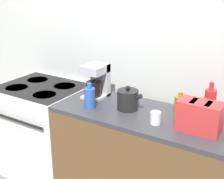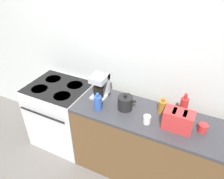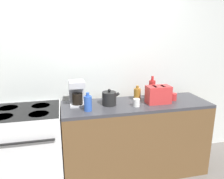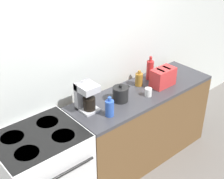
% 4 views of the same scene
% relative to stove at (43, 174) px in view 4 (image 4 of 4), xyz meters
% --- Properties ---
extents(wall_back, '(8.00, 0.05, 2.60)m').
position_rel_stove_xyz_m(wall_back, '(0.66, 0.38, 0.82)').
color(wall_back, silver).
rests_on(wall_back, ground_plane).
extents(stove, '(0.79, 0.69, 0.93)m').
position_rel_stove_xyz_m(stove, '(0.00, 0.00, 0.00)').
color(stove, silver).
rests_on(stove, ground_plane).
extents(counter_block, '(1.78, 0.59, 0.93)m').
position_rel_stove_xyz_m(counter_block, '(1.29, -0.03, -0.01)').
color(counter_block, brown).
rests_on(counter_block, ground_plane).
extents(kettle, '(0.21, 0.17, 0.19)m').
position_rel_stove_xyz_m(kettle, '(0.96, -0.03, 0.54)').
color(kettle, black).
rests_on(kettle, counter_block).
extents(toaster, '(0.28, 0.16, 0.21)m').
position_rel_stove_xyz_m(toaster, '(1.55, -0.09, 0.56)').
color(toaster, red).
rests_on(toaster, counter_block).
extents(coffee_maker, '(0.18, 0.21, 0.29)m').
position_rel_stove_xyz_m(coffee_maker, '(0.60, 0.08, 0.61)').
color(coffee_maker, '#B7B7BC').
rests_on(coffee_maker, counter_block).
extents(bottle_blue, '(0.09, 0.09, 0.21)m').
position_rel_stove_xyz_m(bottle_blue, '(0.69, -0.16, 0.54)').
color(bottle_blue, '#2D56B7').
rests_on(bottle_blue, counter_block).
extents(bottle_amber, '(0.09, 0.09, 0.18)m').
position_rel_stove_xyz_m(bottle_amber, '(1.35, 0.09, 0.53)').
color(bottle_amber, '#9E6B23').
rests_on(bottle_amber, counter_block).
extents(bottle_red, '(0.08, 0.08, 0.29)m').
position_rel_stove_xyz_m(bottle_red, '(1.55, 0.12, 0.58)').
color(bottle_red, '#B72828').
rests_on(bottle_red, counter_block).
extents(cup_white, '(0.08, 0.08, 0.09)m').
position_rel_stove_xyz_m(cup_white, '(1.26, -0.15, 0.50)').
color(cup_white, white).
rests_on(cup_white, counter_block).
extents(cup_red, '(0.09, 0.09, 0.09)m').
position_rel_stove_xyz_m(cup_red, '(1.78, -0.02, 0.50)').
color(cup_red, red).
rests_on(cup_red, counter_block).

